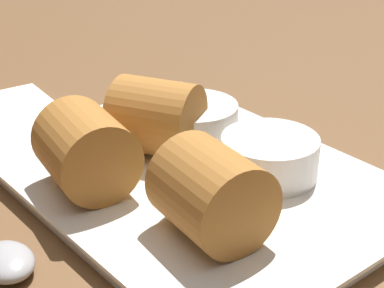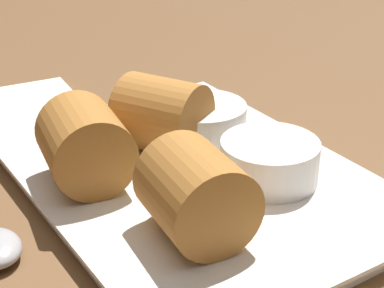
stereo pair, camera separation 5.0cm
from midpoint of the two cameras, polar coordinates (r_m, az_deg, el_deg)
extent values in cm
cube|color=brown|center=(47.12, -3.48, -6.98)|extent=(180.00, 140.00, 2.00)
cube|color=white|center=(48.70, -2.94, -3.56)|extent=(29.91, 21.96, 1.20)
cube|color=white|center=(48.33, -2.96, -2.79)|extent=(31.11, 22.84, 0.30)
cylinder|color=#B77533|center=(50.29, -6.06, 2.32)|extent=(8.45, 8.30, 6.01)
sphere|color=#56843D|center=(51.33, -8.32, 2.70)|extent=(3.90, 3.90, 3.90)
cylinder|color=#B77533|center=(39.68, -1.81, -4.52)|extent=(7.01, 6.70, 6.01)
sphere|color=#6B9E47|center=(41.39, -3.46, -3.16)|extent=(3.90, 3.90, 3.90)
cylinder|color=#B77533|center=(45.93, -12.48, -0.63)|extent=(7.29, 7.00, 6.01)
sphere|color=beige|center=(47.91, -13.35, 0.45)|extent=(3.90, 3.90, 3.90)
cylinder|color=white|center=(52.86, -2.53, 1.94)|extent=(7.25, 7.25, 3.07)
cylinder|color=#477038|center=(52.35, -2.56, 3.19)|extent=(5.94, 5.94, 0.55)
cylinder|color=white|center=(47.29, 3.92, -1.20)|extent=(7.25, 7.25, 3.07)
cylinder|color=beige|center=(46.72, 3.97, 0.17)|extent=(5.94, 5.94, 0.55)
ellipsoid|color=#B2B2B7|center=(42.51, -19.49, -9.96)|extent=(4.71, 3.82, 1.51)
cube|color=white|center=(64.70, -18.14, 2.68)|extent=(11.40, 9.97, 0.60)
camera|label=1|loc=(0.03, -93.04, -1.50)|focal=60.00mm
camera|label=2|loc=(0.03, 86.96, 1.50)|focal=60.00mm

